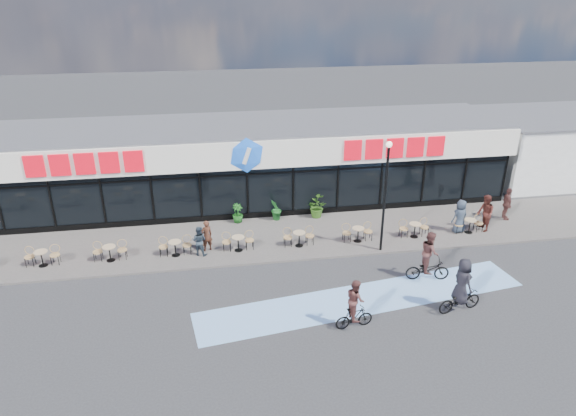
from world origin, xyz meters
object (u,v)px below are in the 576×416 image
Objects in this scene: potted_plant_mid at (276,210)px; pedestrian_a at (485,213)px; patron_right at (199,241)px; potted_plant_left at (238,213)px; lamp_post at (385,188)px; potted_plant_right at (316,207)px; pedestrian_c at (460,216)px; cyclist_b at (429,261)px; pedestrian_b at (507,204)px; cyclist_a at (461,291)px; patron_left at (207,236)px.

potted_plant_mid is 10.91m from pedestrian_a.
potted_plant_left is at bearing -99.26° from patron_right.
potted_plant_right is (-2.31, 4.25, -2.62)m from lamp_post.
lamp_post is 3.06× the size of pedestrian_c.
lamp_post is 8.31m from potted_plant_left.
cyclist_b reaches higher than pedestrian_c.
potted_plant_mid is at bearing 137.20° from lamp_post.
cyclist_b is at bearing 140.06° from pedestrian_b.
potted_plant_right is at bearing -130.11° from patron_right.
cyclist_a is (-6.38, -7.47, -0.10)m from pedestrian_b.
cyclist_b reaches higher than potted_plant_right.
pedestrian_a is at bearing -15.92° from potted_plant_mid.
potted_plant_mid is 12.51m from pedestrian_b.
pedestrian_c is at bearing 14.76° from lamp_post.
potted_plant_left is 11.63m from pedestrian_c.
cyclist_b is at bearing -178.36° from patron_right.
pedestrian_c is (-3.24, -1.05, -0.02)m from pedestrian_b.
patron_right is at bearing 148.71° from cyclist_a.
patron_right is (-8.64, 0.95, -2.48)m from lamp_post.
lamp_post is at bearing 150.75° from patron_left.
patron_right reaches higher than potted_plant_mid.
patron_left is 0.68× the size of cyclist_b.
patron_left is at bearing 170.93° from lamp_post.
potted_plant_right is 0.51× the size of cyclist_a.
patron_left is 0.87× the size of pedestrian_b.
pedestrian_c reaches higher than patron_right.
patron_left is at bearing -111.30° from patron_right.
cyclist_b reaches higher than pedestrian_b.
cyclist_a is at bearing -68.22° from potted_plant_right.
patron_left is 10.31m from cyclist_b.
lamp_post reaches higher than pedestrian_b.
patron_right is 11.84m from cyclist_a.
potted_plant_left is 0.44× the size of cyclist_a.
potted_plant_mid is 1.03× the size of potted_plant_right.
pedestrian_a is 7.82m from cyclist_a.
patron_left is 0.81× the size of pedestrian_a.
patron_left is 1.07× the size of patron_right.
potted_plant_mid is 4.74m from patron_left.
patron_right is at bearing 26.14° from patron_left.
lamp_post is at bearing -42.80° from potted_plant_mid.
pedestrian_b reaches higher than pedestrian_c.
patron_left is 0.88× the size of pedestrian_c.
patron_right is 0.63× the size of cyclist_b.
pedestrian_a is at bearing 165.62° from pedestrian_c.
cyclist_b is at bearing 96.88° from cyclist_a.
patron_left is 11.74m from cyclist_a.
pedestrian_b is 1.02× the size of pedestrian_c.
pedestrian_a is (10.48, -2.99, 0.36)m from potted_plant_mid.
pedestrian_a is at bearing 11.24° from lamp_post.
potted_plant_left is 12.95m from pedestrian_a.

